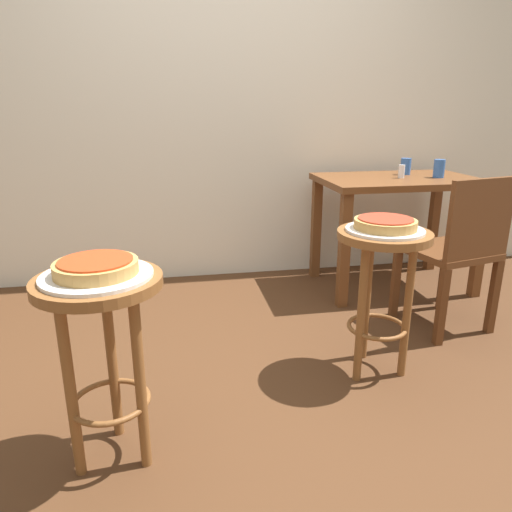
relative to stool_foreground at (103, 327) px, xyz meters
name	(u,v)px	position (x,y,z in m)	size (l,w,h in m)	color
ground_plane	(280,398)	(0.65, 0.23, -0.50)	(6.00, 6.00, 0.00)	#4C2D19
back_wall	(225,55)	(0.65, 1.88, 1.00)	(6.00, 0.10, 3.00)	silver
stool_foreground	(103,327)	(0.00, 0.00, 0.00)	(0.40, 0.40, 0.67)	brown
serving_plate_foreground	(97,275)	(0.00, 0.00, 0.18)	(0.35, 0.35, 0.01)	silver
pizza_foreground	(96,267)	(0.00, 0.00, 0.20)	(0.26, 0.26, 0.05)	tan
stool_middle	(382,269)	(1.13, 0.37, 0.00)	(0.40, 0.40, 0.67)	brown
serving_plate_middle	(385,230)	(1.13, 0.37, 0.18)	(0.33, 0.33, 0.01)	silver
pizza_middle	(385,223)	(1.13, 0.37, 0.20)	(0.26, 0.26, 0.05)	tan
dining_table	(397,196)	(1.70, 1.39, 0.12)	(1.01, 0.65, 0.74)	brown
cup_near_edge	(439,169)	(1.95, 1.33, 0.30)	(0.07, 0.07, 0.11)	#3360B2
cup_far_edge	(406,166)	(1.80, 1.50, 0.30)	(0.07, 0.07, 0.11)	#3360B2
condiment_shaker	(401,171)	(1.70, 1.36, 0.28)	(0.04, 0.04, 0.08)	white
wooden_chair	(458,248)	(1.71, 0.69, -0.03)	(0.48, 0.48, 0.85)	#5B3319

